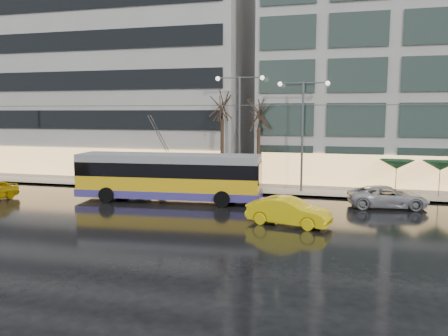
% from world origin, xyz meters
% --- Properties ---
extents(ground, '(140.00, 140.00, 0.00)m').
position_xyz_m(ground, '(0.00, 0.00, 0.00)').
color(ground, black).
rests_on(ground, ground).
extents(sidewalk, '(80.00, 10.00, 0.15)m').
position_xyz_m(sidewalk, '(2.00, 14.00, 0.07)').
color(sidewalk, gray).
rests_on(sidewalk, ground).
extents(kerb, '(80.00, 0.10, 0.15)m').
position_xyz_m(kerb, '(2.00, 9.05, 0.07)').
color(kerb, slate).
rests_on(kerb, ground).
extents(building_left, '(34.00, 14.00, 22.00)m').
position_xyz_m(building_left, '(-16.00, 19.00, 11.15)').
color(building_left, '#A39F9B').
rests_on(building_left, sidewalk).
extents(trolleybus, '(13.32, 5.40, 6.10)m').
position_xyz_m(trolleybus, '(-1.97, 5.31, 1.65)').
color(trolleybus, yellow).
rests_on(trolleybus, ground).
extents(catenary, '(42.24, 5.12, 7.00)m').
position_xyz_m(catenary, '(1.00, 7.94, 4.25)').
color(catenary, '#595B60').
rests_on(catenary, ground).
extents(bus_shelter, '(4.20, 1.60, 2.51)m').
position_xyz_m(bus_shelter, '(-8.38, 10.69, 1.96)').
color(bus_shelter, '#595B60').
rests_on(bus_shelter, sidewalk).
extents(street_lamp_near, '(3.96, 0.36, 9.03)m').
position_xyz_m(street_lamp_near, '(2.00, 10.80, 5.99)').
color(street_lamp_near, '#595B60').
rests_on(street_lamp_near, sidewalk).
extents(street_lamp_far, '(3.96, 0.36, 8.53)m').
position_xyz_m(street_lamp_far, '(7.00, 10.80, 5.71)').
color(street_lamp_far, '#595B60').
rests_on(street_lamp_far, sidewalk).
extents(tree_a, '(3.20, 3.20, 8.40)m').
position_xyz_m(tree_a, '(0.50, 11.00, 7.09)').
color(tree_a, black).
rests_on(tree_a, sidewalk).
extents(tree_b, '(3.20, 3.20, 7.70)m').
position_xyz_m(tree_b, '(3.50, 11.20, 6.40)').
color(tree_b, black).
rests_on(tree_b, sidewalk).
extents(parasol_a, '(2.50, 2.50, 2.65)m').
position_xyz_m(parasol_a, '(14.00, 11.00, 2.45)').
color(parasol_a, '#595B60').
rests_on(parasol_a, sidewalk).
extents(parasol_b, '(2.50, 2.50, 2.65)m').
position_xyz_m(parasol_b, '(17.00, 11.00, 2.45)').
color(parasol_b, '#595B60').
rests_on(parasol_b, sidewalk).
extents(taxi_b, '(4.95, 2.68, 1.55)m').
position_xyz_m(taxi_b, '(7.07, 0.66, 0.77)').
color(taxi_b, yellow).
rests_on(taxi_b, ground).
extents(sedan_silver, '(5.41, 2.99, 1.44)m').
position_xyz_m(sedan_silver, '(13.01, 6.88, 0.72)').
color(sedan_silver, '#A7A6AB').
rests_on(sedan_silver, ground).
extents(pedestrian_a, '(1.15, 1.17, 2.19)m').
position_xyz_m(pedestrian_a, '(-6.23, 9.40, 1.57)').
color(pedestrian_a, black).
rests_on(pedestrian_a, sidewalk).
extents(pedestrian_b, '(0.93, 0.73, 1.88)m').
position_xyz_m(pedestrian_b, '(-4.80, 10.76, 1.09)').
color(pedestrian_b, black).
rests_on(pedestrian_b, sidewalk).
extents(pedestrian_c, '(1.00, 0.84, 2.11)m').
position_xyz_m(pedestrian_c, '(-9.78, 11.13, 1.27)').
color(pedestrian_c, black).
rests_on(pedestrian_c, sidewalk).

